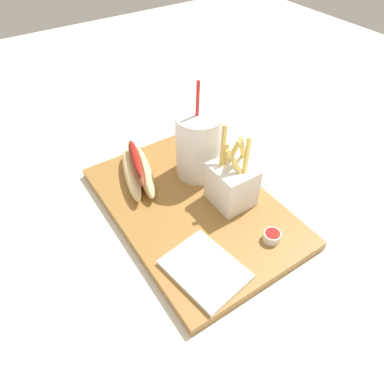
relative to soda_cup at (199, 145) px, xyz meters
name	(u,v)px	position (x,y,z in m)	size (l,w,h in m)	color
ground_plane	(192,212)	(-0.07, 0.07, -0.10)	(2.40, 2.40, 0.02)	silver
food_tray	(192,206)	(-0.07, 0.07, -0.08)	(0.45, 0.30, 0.02)	olive
soda_cup	(199,145)	(0.00, 0.00, 0.00)	(0.10, 0.10, 0.21)	white
fries_basket	(232,183)	(-0.11, 0.00, -0.03)	(0.09, 0.09, 0.16)	white
hot_dog_1	(138,170)	(0.05, 0.12, -0.05)	(0.18, 0.11, 0.07)	#E5C689
ketchup_cup_1	(272,236)	(-0.24, 0.00, -0.06)	(0.03, 0.03, 0.02)	white
napkin_stack	(205,269)	(-0.22, 0.14, -0.07)	(0.13, 0.10, 0.01)	white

